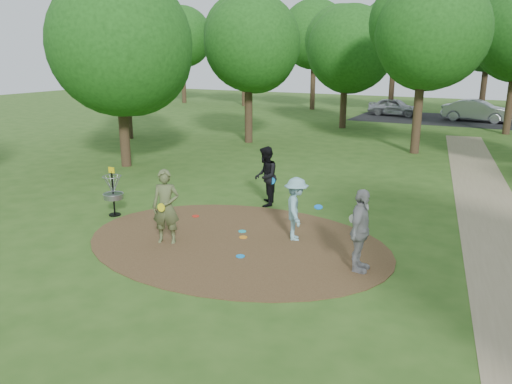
% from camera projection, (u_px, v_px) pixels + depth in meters
% --- Properties ---
extents(ground, '(100.00, 100.00, 0.00)m').
position_uv_depth(ground, '(236.00, 242.00, 13.36)').
color(ground, '#2D5119').
rests_on(ground, ground).
extents(dirt_clearing, '(8.40, 8.40, 0.02)m').
position_uv_depth(dirt_clearing, '(236.00, 242.00, 13.36)').
color(dirt_clearing, '#47301C').
rests_on(dirt_clearing, ground).
extents(footpath, '(7.55, 39.89, 0.01)m').
position_uv_depth(footpath, '(506.00, 259.00, 12.23)').
color(footpath, '#8C7A5B').
rests_on(footpath, ground).
extents(parking_lot, '(14.00, 8.00, 0.01)m').
position_uv_depth(parking_lot, '(450.00, 120.00, 38.23)').
color(parking_lot, black).
rests_on(parking_lot, ground).
extents(player_observer_with_disc, '(0.85, 0.71, 2.00)m').
position_uv_depth(player_observer_with_disc, '(166.00, 207.00, 13.07)').
color(player_observer_with_disc, '#525C35').
rests_on(player_observer_with_disc, ground).
extents(player_throwing_with_disc, '(1.30, 1.28, 1.73)m').
position_uv_depth(player_throwing_with_disc, '(296.00, 209.00, 13.33)').
color(player_throwing_with_disc, '#7CAFB9').
rests_on(player_throwing_with_disc, ground).
extents(player_walking_with_disc, '(1.03, 1.16, 1.97)m').
position_uv_depth(player_walking_with_disc, '(266.00, 176.00, 16.37)').
color(player_walking_with_disc, black).
rests_on(player_walking_with_disc, ground).
extents(player_waiting_with_disc, '(0.52, 1.16, 1.96)m').
position_uv_depth(player_waiting_with_disc, '(360.00, 231.00, 11.34)').
color(player_waiting_with_disc, gray).
rests_on(player_waiting_with_disc, ground).
extents(disc_ground_cyan, '(0.22, 0.22, 0.02)m').
position_uv_depth(disc_ground_cyan, '(242.00, 231.00, 14.09)').
color(disc_ground_cyan, '#18B3C6').
rests_on(disc_ground_cyan, dirt_clearing).
extents(disc_ground_blue, '(0.22, 0.22, 0.02)m').
position_uv_depth(disc_ground_blue, '(240.00, 256.00, 12.36)').
color(disc_ground_blue, '#0D8AEA').
rests_on(disc_ground_blue, dirt_clearing).
extents(disc_ground_red, '(0.22, 0.22, 0.02)m').
position_uv_depth(disc_ground_red, '(196.00, 216.00, 15.42)').
color(disc_ground_red, red).
rests_on(disc_ground_red, dirt_clearing).
extents(car_left, '(4.26, 1.95, 1.41)m').
position_uv_depth(car_left, '(395.00, 107.00, 40.43)').
color(car_left, '#A3A5AB').
rests_on(car_left, ground).
extents(car_right, '(5.02, 2.25, 1.60)m').
position_uv_depth(car_right, '(477.00, 111.00, 36.92)').
color(car_right, '#9DA1A4').
rests_on(car_right, ground).
extents(disc_ground_orange, '(0.22, 0.22, 0.02)m').
position_uv_depth(disc_ground_orange, '(243.00, 237.00, 13.64)').
color(disc_ground_orange, orange).
rests_on(disc_ground_orange, dirt_clearing).
extents(disc_golf_basket, '(0.63, 0.63, 1.54)m').
position_uv_depth(disc_golf_basket, '(113.00, 188.00, 15.35)').
color(disc_golf_basket, black).
rests_on(disc_golf_basket, ground).
extents(tree_ring, '(37.27, 45.68, 9.10)m').
position_uv_depth(tree_ring, '(403.00, 43.00, 18.02)').
color(tree_ring, '#332316').
rests_on(tree_ring, ground).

